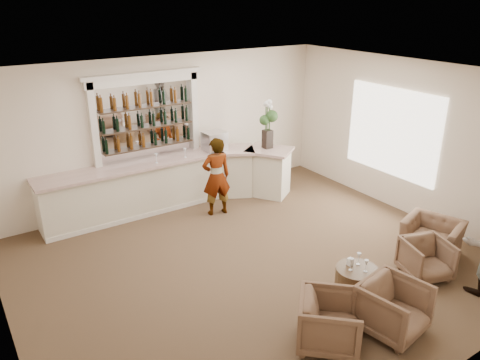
# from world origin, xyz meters

# --- Properties ---
(ground) EXTENTS (8.00, 8.00, 0.00)m
(ground) POSITION_xyz_m (0.00, 0.00, 0.00)
(ground) COLOR brown
(ground) RESTS_ON ground
(room_shell) EXTENTS (8.04, 7.02, 3.32)m
(room_shell) POSITION_xyz_m (0.16, 0.71, 2.34)
(room_shell) COLOR beige
(room_shell) RESTS_ON ground
(bar_counter) EXTENTS (5.72, 1.80, 1.14)m
(bar_counter) POSITION_xyz_m (-0.16, 3.00, 0.57)
(bar_counter) COLOR silver
(bar_counter) RESTS_ON ground
(back_bar_alcove) EXTENTS (2.64, 0.25, 3.00)m
(back_bar_alcove) POSITION_xyz_m (-0.50, 3.41, 2.03)
(back_bar_alcove) COLOR white
(back_bar_alcove) RESTS_ON ground
(cocktail_table) EXTENTS (0.66, 0.66, 0.50)m
(cocktail_table) POSITION_xyz_m (0.77, -1.67, 0.25)
(cocktail_table) COLOR #513B23
(cocktail_table) RESTS_ON ground
(sommelier) EXTENTS (0.69, 0.52, 1.73)m
(sommelier) POSITION_xyz_m (0.47, 2.15, 0.86)
(sommelier) COLOR gray
(sommelier) RESTS_ON ground
(armchair_left) EXTENTS (1.16, 1.16, 0.76)m
(armchair_left) POSITION_xyz_m (-0.38, -2.26, 0.38)
(armchair_left) COLOR brown
(armchair_left) RESTS_ON ground
(armchair_center) EXTENTS (0.97, 0.99, 0.78)m
(armchair_center) POSITION_xyz_m (0.57, -2.56, 0.39)
(armchair_center) COLOR brown
(armchair_center) RESTS_ON ground
(armchair_right) EXTENTS (0.92, 0.93, 0.67)m
(armchair_right) POSITION_xyz_m (2.17, -1.93, 0.34)
(armchair_right) COLOR brown
(armchair_right) RESTS_ON ground
(armchair_far) EXTENTS (1.13, 1.21, 0.64)m
(armchair_far) POSITION_xyz_m (2.96, -1.48, 0.32)
(armchair_far) COLOR brown
(armchair_far) RESTS_ON ground
(espresso_machine) EXTENTS (0.51, 0.43, 0.44)m
(espresso_machine) POSITION_xyz_m (0.94, 3.01, 1.36)
(espresso_machine) COLOR silver
(espresso_machine) RESTS_ON bar_counter
(flower_vase) EXTENTS (0.30, 0.30, 1.14)m
(flower_vase) POSITION_xyz_m (2.06, 2.48, 1.78)
(flower_vase) COLOR black
(flower_vase) RESTS_ON bar_counter
(wine_glass_bar_left) EXTENTS (0.07, 0.07, 0.21)m
(wine_glass_bar_left) POSITION_xyz_m (0.14, 2.93, 1.25)
(wine_glass_bar_left) COLOR white
(wine_glass_bar_left) RESTS_ON bar_counter
(wine_glass_bar_right) EXTENTS (0.07, 0.07, 0.21)m
(wine_glass_bar_right) POSITION_xyz_m (-0.54, 2.94, 1.25)
(wine_glass_bar_right) COLOR white
(wine_glass_bar_right) RESTS_ON bar_counter
(wine_glass_tbl_a) EXTENTS (0.07, 0.07, 0.21)m
(wine_glass_tbl_a) POSITION_xyz_m (0.65, -1.64, 0.60)
(wine_glass_tbl_a) COLOR white
(wine_glass_tbl_a) RESTS_ON cocktail_table
(wine_glass_tbl_b) EXTENTS (0.07, 0.07, 0.21)m
(wine_glass_tbl_b) POSITION_xyz_m (0.87, -1.59, 0.60)
(wine_glass_tbl_b) COLOR white
(wine_glass_tbl_b) RESTS_ON cocktail_table
(wine_glass_tbl_c) EXTENTS (0.07, 0.07, 0.21)m
(wine_glass_tbl_c) POSITION_xyz_m (0.81, -1.80, 0.60)
(wine_glass_tbl_c) COLOR white
(wine_glass_tbl_c) RESTS_ON cocktail_table
(napkin_holder) EXTENTS (0.08, 0.08, 0.12)m
(napkin_holder) POSITION_xyz_m (0.75, -1.53, 0.56)
(napkin_holder) COLOR white
(napkin_holder) RESTS_ON cocktail_table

